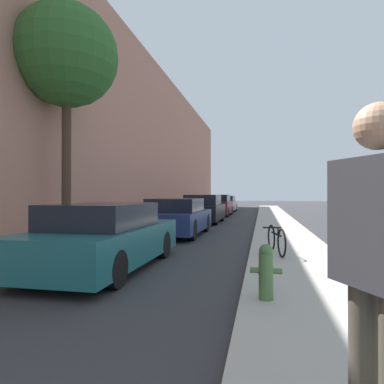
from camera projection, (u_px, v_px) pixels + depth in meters
ground_plane at (211, 228)px, 14.70m from camera, size 120.00×120.00×0.00m
sidewalk_left at (147, 225)px, 15.29m from camera, size 2.00×52.00×0.12m
sidewalk_right at (280, 228)px, 14.11m from camera, size 2.00×52.00×0.12m
building_facade_left at (119, 126)px, 15.59m from camera, size 0.70×52.00×9.25m
parked_car_teal at (105, 237)px, 6.72m from camera, size 1.79×4.25×1.29m
parked_car_navy at (177, 217)px, 12.19m from camera, size 1.87×4.25×1.32m
parked_car_black at (203, 209)px, 17.58m from camera, size 1.83×4.14×1.44m
parked_car_maroon at (218, 206)px, 23.00m from camera, size 1.76×4.25×1.44m
parked_car_silver at (225, 204)px, 28.48m from camera, size 1.75×4.65×1.33m
street_tree_near at (67, 57)px, 9.49m from camera, size 2.86×2.86×6.68m
fire_hydrant at (266, 271)px, 4.38m from camera, size 0.41×0.19×0.72m
pedestrian at (379, 259)px, 1.72m from camera, size 0.44×0.54×1.83m
bicycle at (276, 240)px, 7.72m from camera, size 0.48×1.50×0.62m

